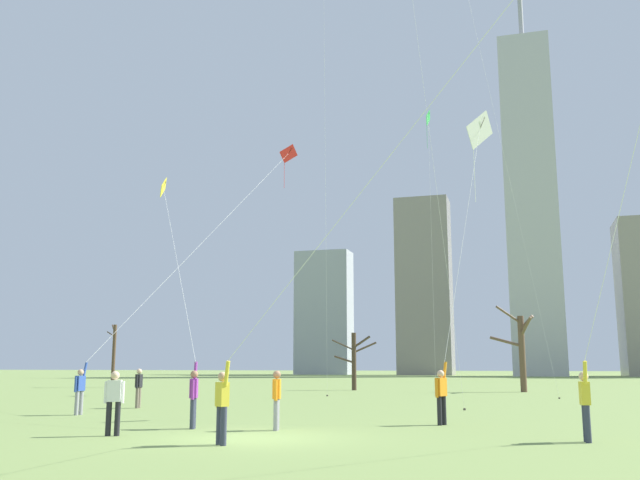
{
  "coord_description": "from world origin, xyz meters",
  "views": [
    {
      "loc": [
        6.56,
        -16.48,
        1.78
      ],
      "look_at": [
        0.0,
        6.0,
        5.99
      ],
      "focal_mm": 39.01,
      "sensor_mm": 36.0,
      "label": 1
    }
  ],
  "objects_px": {
    "kite_flyer_midfield_left_white": "(453,310)",
    "bystander_far_off_by_trees": "(277,397)",
    "bare_tree_right_of_center": "(114,353)",
    "bare_tree_left_of_center": "(354,359)",
    "kite_flyer_midfield_center_yellow": "(189,360)",
    "distant_kite_drifting_left_green": "(429,135)",
    "kite_flyer_midfield_right_pink": "(282,324)",
    "bystander_watching_nearby": "(139,386)",
    "distant_kite_high_overhead_purple": "(324,41)",
    "bare_tree_rightmost": "(521,348)",
    "bystander_strolling_midfield": "(114,399)",
    "kite_flyer_foreground_right_blue": "(611,285)",
    "kite_flyer_far_back_red": "(130,332)"
  },
  "relations": [
    {
      "from": "kite_flyer_midfield_left_white",
      "to": "kite_flyer_midfield_center_yellow",
      "type": "xyz_separation_m",
      "value": [
        -7.62,
        -3.51,
        -1.6
      ]
    },
    {
      "from": "bystander_watching_nearby",
      "to": "bare_tree_right_of_center",
      "type": "xyz_separation_m",
      "value": [
        -16.33,
        23.5,
        1.78
      ]
    },
    {
      "from": "bystander_far_off_by_trees",
      "to": "bare_tree_right_of_center",
      "type": "bearing_deg",
      "value": 128.92
    },
    {
      "from": "kite_flyer_foreground_right_blue",
      "to": "bystander_far_off_by_trees",
      "type": "height_order",
      "value": "kite_flyer_foreground_right_blue"
    },
    {
      "from": "bystander_far_off_by_trees",
      "to": "bare_tree_left_of_center",
      "type": "relative_size",
      "value": 0.4
    },
    {
      "from": "kite_flyer_foreground_right_blue",
      "to": "kite_flyer_midfield_center_yellow",
      "type": "relative_size",
      "value": 1.17
    },
    {
      "from": "kite_flyer_midfield_right_pink",
      "to": "distant_kite_drifting_left_green",
      "type": "distance_m",
      "value": 35.02
    },
    {
      "from": "bystander_watching_nearby",
      "to": "bystander_far_off_by_trees",
      "type": "relative_size",
      "value": 1.0
    },
    {
      "from": "kite_flyer_far_back_red",
      "to": "bare_tree_right_of_center",
      "type": "bearing_deg",
      "value": 123.72
    },
    {
      "from": "bystander_watching_nearby",
      "to": "distant_kite_high_overhead_purple",
      "type": "relative_size",
      "value": 0.07
    },
    {
      "from": "kite_flyer_far_back_red",
      "to": "kite_flyer_midfield_right_pink",
      "type": "bearing_deg",
      "value": -45.94
    },
    {
      "from": "kite_flyer_foreground_right_blue",
      "to": "bare_tree_left_of_center",
      "type": "distance_m",
      "value": 35.55
    },
    {
      "from": "kite_flyer_midfield_right_pink",
      "to": "bare_tree_rightmost",
      "type": "distance_m",
      "value": 35.09
    },
    {
      "from": "kite_flyer_midfield_left_white",
      "to": "kite_flyer_far_back_red",
      "type": "height_order",
      "value": "kite_flyer_far_back_red"
    },
    {
      "from": "kite_flyer_far_back_red",
      "to": "distant_kite_high_overhead_purple",
      "type": "bearing_deg",
      "value": 66.97
    },
    {
      "from": "bystander_strolling_midfield",
      "to": "bare_tree_left_of_center",
      "type": "height_order",
      "value": "bare_tree_left_of_center"
    },
    {
      "from": "kite_flyer_midfield_right_pink",
      "to": "bystander_watching_nearby",
      "type": "height_order",
      "value": "kite_flyer_midfield_right_pink"
    },
    {
      "from": "bystander_watching_nearby",
      "to": "bystander_far_off_by_trees",
      "type": "bearing_deg",
      "value": -41.06
    },
    {
      "from": "kite_flyer_midfield_center_yellow",
      "to": "bystander_strolling_midfield",
      "type": "height_order",
      "value": "kite_flyer_midfield_center_yellow"
    },
    {
      "from": "bystander_far_off_by_trees",
      "to": "bare_tree_right_of_center",
      "type": "height_order",
      "value": "bare_tree_right_of_center"
    },
    {
      "from": "bare_tree_rightmost",
      "to": "bystander_watching_nearby",
      "type": "bearing_deg",
      "value": -124.29
    },
    {
      "from": "distant_kite_drifting_left_green",
      "to": "bare_tree_rightmost",
      "type": "xyz_separation_m",
      "value": [
        5.36,
        2.98,
        -14.44
      ]
    },
    {
      "from": "bystander_strolling_midfield",
      "to": "bystander_far_off_by_trees",
      "type": "distance_m",
      "value": 4.35
    },
    {
      "from": "kite_flyer_midfield_left_white",
      "to": "bystander_far_off_by_trees",
      "type": "bearing_deg",
      "value": -136.96
    },
    {
      "from": "kite_flyer_foreground_right_blue",
      "to": "bare_tree_left_of_center",
      "type": "bearing_deg",
      "value": 112.6
    },
    {
      "from": "bystander_watching_nearby",
      "to": "bare_tree_left_of_center",
      "type": "distance_m",
      "value": 23.09
    },
    {
      "from": "bare_tree_right_of_center",
      "to": "bare_tree_left_of_center",
      "type": "height_order",
      "value": "bare_tree_right_of_center"
    },
    {
      "from": "bare_tree_rightmost",
      "to": "bare_tree_left_of_center",
      "type": "height_order",
      "value": "bare_tree_rightmost"
    },
    {
      "from": "distant_kite_high_overhead_purple",
      "to": "bare_tree_rightmost",
      "type": "xyz_separation_m",
      "value": [
        9.92,
        13.11,
        -17.21
      ]
    },
    {
      "from": "kite_flyer_foreground_right_blue",
      "to": "bystander_far_off_by_trees",
      "type": "xyz_separation_m",
      "value": [
        -8.55,
        2.28,
        -2.6
      ]
    },
    {
      "from": "bystander_watching_nearby",
      "to": "bare_tree_right_of_center",
      "type": "distance_m",
      "value": 28.67
    },
    {
      "from": "kite_flyer_midfield_center_yellow",
      "to": "kite_flyer_midfield_left_white",
      "type": "bearing_deg",
      "value": 24.72
    },
    {
      "from": "bare_tree_right_of_center",
      "to": "kite_flyer_foreground_right_blue",
      "type": "bearing_deg",
      "value": -44.79
    },
    {
      "from": "bystander_watching_nearby",
      "to": "bystander_far_off_by_trees",
      "type": "distance_m",
      "value": 11.85
    },
    {
      "from": "bystander_watching_nearby",
      "to": "distant_kite_high_overhead_purple",
      "type": "height_order",
      "value": "distant_kite_high_overhead_purple"
    },
    {
      "from": "kite_flyer_midfield_right_pink",
      "to": "bystander_far_off_by_trees",
      "type": "bearing_deg",
      "value": 110.92
    },
    {
      "from": "kite_flyer_midfield_right_pink",
      "to": "bystander_watching_nearby",
      "type": "bearing_deg",
      "value": 130.98
    },
    {
      "from": "bystander_strolling_midfield",
      "to": "distant_kite_drifting_left_green",
      "type": "distance_m",
      "value": 34.44
    },
    {
      "from": "kite_flyer_far_back_red",
      "to": "kite_flyer_foreground_right_blue",
      "type": "bearing_deg",
      "value": -25.83
    },
    {
      "from": "bystander_watching_nearby",
      "to": "bare_tree_left_of_center",
      "type": "xyz_separation_m",
      "value": [
        3.84,
        22.74,
        1.32
      ]
    },
    {
      "from": "bare_tree_left_of_center",
      "to": "kite_flyer_midfield_left_white",
      "type": "bearing_deg",
      "value": -69.91
    },
    {
      "from": "bystander_watching_nearby",
      "to": "bare_tree_rightmost",
      "type": "relative_size",
      "value": 0.28
    },
    {
      "from": "kite_flyer_midfield_right_pink",
      "to": "bare_tree_right_of_center",
      "type": "bearing_deg",
      "value": 127.03
    },
    {
      "from": "distant_kite_drifting_left_green",
      "to": "bystander_far_off_by_trees",
      "type": "bearing_deg",
      "value": -92.22
    },
    {
      "from": "bystander_strolling_midfield",
      "to": "kite_flyer_midfield_right_pink",
      "type": "bearing_deg",
      "value": -19.78
    },
    {
      "from": "kite_flyer_midfield_right_pink",
      "to": "bare_tree_rightmost",
      "type": "xyz_separation_m",
      "value": [
        4.71,
        34.77,
        0.25
      ]
    },
    {
      "from": "kite_flyer_midfield_right_pink",
      "to": "kite_flyer_far_back_red",
      "type": "height_order",
      "value": "kite_flyer_midfield_right_pink"
    },
    {
      "from": "bystander_far_off_by_trees",
      "to": "bare_tree_rightmost",
      "type": "height_order",
      "value": "bare_tree_rightmost"
    },
    {
      "from": "distant_kite_high_overhead_purple",
      "to": "bare_tree_left_of_center",
      "type": "xyz_separation_m",
      "value": [
        -1.59,
        13.34,
        -17.88
      ]
    },
    {
      "from": "bystander_strolling_midfield",
      "to": "bare_tree_rightmost",
      "type": "relative_size",
      "value": 0.28
    }
  ]
}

